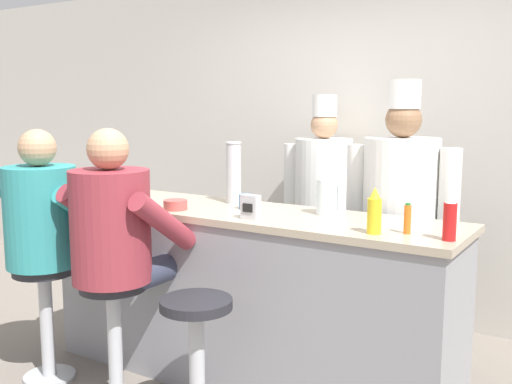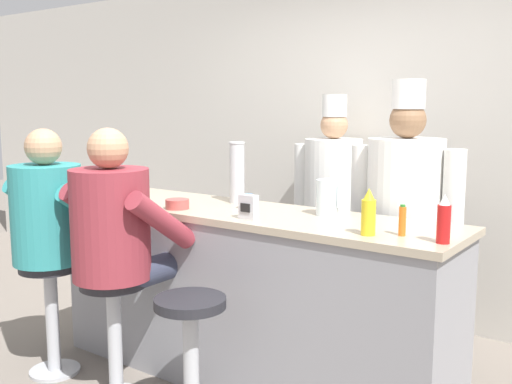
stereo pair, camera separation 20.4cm
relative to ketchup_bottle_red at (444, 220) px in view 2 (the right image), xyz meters
The scene contains 16 objects.
wall_back 2.08m from the ketchup_bottle_red, 125.80° to the left, with size 10.00×0.06×2.70m.
diner_counter 1.37m from the ketchup_bottle_red, behind, with size 2.55×0.65×1.04m.
ketchup_bottle_red is the anchor object (origin of this frame).
mustard_bottle_yellow 0.35m from the ketchup_bottle_red, behind, with size 0.07×0.07×0.22m.
hot_sauce_bottle_orange 0.21m from the ketchup_bottle_red, 169.76° to the left, with size 0.03×0.03×0.15m.
water_pitcher_clear 0.80m from the ketchup_bottle_red, 159.05° to the left, with size 0.14×0.12×0.20m.
breakfast_plate 2.23m from the ketchup_bottle_red, behind, with size 0.26×0.26×0.05m.
cereal_bowl 1.57m from the ketchup_bottle_red, behind, with size 0.14×0.14×0.06m.
coffee_mug_blue 1.24m from the ketchup_bottle_red, behind, with size 0.12×0.08×0.09m.
cup_stack_steel 1.45m from the ketchup_bottle_red, 166.97° to the left, with size 0.10×0.10×0.38m.
napkin_dispenser_chrome 1.04m from the ketchup_bottle_red, behind, with size 0.10×0.06×0.13m.
diner_seated_teal 2.28m from the ketchup_bottle_red, 168.53° to the right, with size 0.63×0.63×1.51m.
diner_seated_maroon 1.72m from the ketchup_bottle_red, 164.77° to the right, with size 0.65×0.64×1.53m.
empty_stool_round 1.36m from the ketchup_bottle_red, 155.78° to the right, with size 0.36×0.36×0.70m.
cook_in_whites_near 1.90m from the ketchup_bottle_red, 133.54° to the left, with size 0.67×0.43×1.72m.
cook_in_whites_far 0.93m from the ketchup_bottle_red, 122.54° to the left, with size 0.70×0.45×1.79m.
Camera 2 is at (2.06, -2.42, 1.66)m, focal length 42.00 mm.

